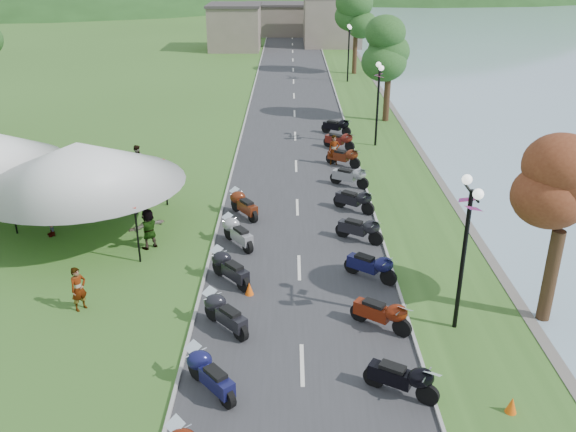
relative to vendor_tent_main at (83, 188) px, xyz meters
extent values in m
cube|color=#37373A|center=(9.15, 14.59, -1.99)|extent=(7.00, 120.00, 0.02)
cube|color=slate|center=(7.15, 59.59, 0.50)|extent=(18.00, 16.00, 5.00)
imported|color=slate|center=(1.66, -6.35, -2.00)|extent=(0.69, 0.72, 1.59)
imported|color=slate|center=(0.51, 7.30, -2.00)|extent=(0.86, 0.56, 1.64)
imported|color=slate|center=(-1.49, -0.53, -2.00)|extent=(1.13, 1.31, 1.92)
camera|label=1|loc=(8.77, -24.13, 9.29)|focal=38.00mm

